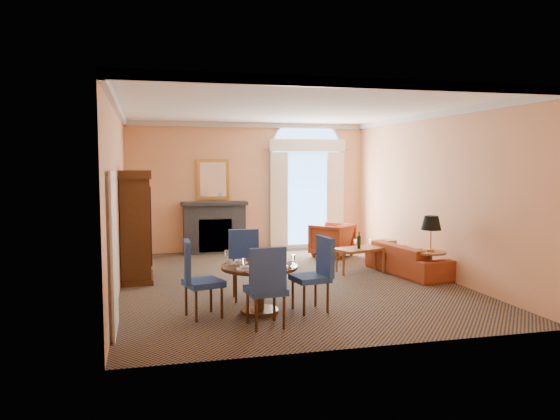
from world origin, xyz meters
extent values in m
plane|color=#111836|center=(0.00, 0.00, 0.00)|extent=(7.50, 7.50, 0.00)
cube|color=#F6AC75|center=(0.00, 3.75, 1.60)|extent=(6.00, 0.04, 3.20)
cube|color=#F6AC75|center=(-3.00, 0.00, 1.60)|extent=(0.04, 7.50, 3.20)
cube|color=#F6AC75|center=(3.00, 0.00, 1.60)|extent=(0.04, 7.50, 3.20)
cube|color=white|center=(0.00, 0.00, 3.20)|extent=(6.00, 7.50, 0.04)
cube|color=silver|center=(0.00, 0.00, 3.14)|extent=(6.00, 7.50, 0.12)
cube|color=silver|center=(-2.96, -2.40, 1.03)|extent=(0.08, 0.90, 2.06)
cube|color=#2F3438|center=(-0.90, 3.55, 0.60)|extent=(1.50, 0.40, 1.20)
cube|color=#2F3438|center=(-0.90, 3.52, 1.24)|extent=(1.60, 0.46, 0.08)
cube|color=gold|center=(-0.90, 3.72, 1.80)|extent=(0.80, 0.04, 1.00)
cube|color=white|center=(-0.90, 3.70, 1.80)|extent=(0.64, 0.02, 0.84)
cube|color=silver|center=(1.50, 3.73, 1.25)|extent=(1.90, 0.04, 2.50)
cube|color=#7FA8D5|center=(1.50, 3.72, 1.25)|extent=(1.70, 0.02, 2.30)
cylinder|color=silver|center=(1.50, 3.73, 2.50)|extent=(1.90, 0.04, 1.90)
cube|color=silver|center=(0.75, 3.61, 1.25)|extent=(0.45, 0.06, 2.45)
cube|color=silver|center=(2.25, 3.61, 1.25)|extent=(0.45, 0.06, 2.45)
cube|color=silver|center=(1.50, 3.61, 2.65)|extent=(2.00, 0.08, 0.30)
cube|color=#361D0C|center=(-2.72, 0.76, 0.96)|extent=(0.53, 0.96, 1.92)
cube|color=#361D0C|center=(-2.72, 0.76, 2.00)|extent=(0.60, 1.06, 0.15)
cube|color=#361D0C|center=(-2.72, 0.76, 0.05)|extent=(0.60, 1.06, 0.10)
cylinder|color=#361D0C|center=(-0.93, -1.96, 0.69)|extent=(1.13, 1.13, 0.05)
cylinder|color=#361D0C|center=(-0.93, -1.96, 0.33)|extent=(0.15, 0.15, 0.66)
cylinder|color=#361D0C|center=(-0.93, -1.96, 0.03)|extent=(0.57, 0.57, 0.06)
cylinder|color=white|center=(-0.67, -1.70, 0.72)|extent=(0.25, 0.25, 0.01)
imported|color=white|center=(-0.67, -1.70, 0.74)|extent=(0.15, 0.15, 0.04)
imported|color=white|center=(-0.74, -1.55, 0.75)|extent=(0.09, 0.09, 0.07)
cylinder|color=white|center=(-1.18, -1.70, 0.72)|extent=(0.25, 0.25, 0.01)
imported|color=white|center=(-1.18, -1.70, 0.74)|extent=(0.15, 0.15, 0.04)
imported|color=white|center=(-1.34, -1.77, 0.75)|extent=(0.09, 0.09, 0.07)
cylinder|color=white|center=(-1.18, -2.21, 0.72)|extent=(0.25, 0.25, 0.01)
imported|color=white|center=(-1.18, -2.21, 0.74)|extent=(0.15, 0.15, 0.04)
imported|color=white|center=(-1.11, -2.37, 0.75)|extent=(0.09, 0.09, 0.07)
cylinder|color=white|center=(-0.67, -2.21, 0.72)|extent=(0.25, 0.25, 0.01)
imported|color=white|center=(-0.67, -2.21, 0.74)|extent=(0.15, 0.15, 0.04)
imported|color=white|center=(-0.52, -2.14, 0.75)|extent=(0.09, 0.09, 0.07)
cube|color=navy|center=(-0.96, -1.12, 0.50)|extent=(0.54, 0.54, 0.09)
cube|color=navy|center=(-0.97, -0.89, 0.82)|extent=(0.50, 0.09, 0.59)
cylinder|color=#361D0C|center=(-0.75, -0.94, 0.23)|extent=(0.04, 0.04, 0.45)
cylinder|color=#361D0C|center=(-1.14, -0.91, 0.23)|extent=(0.04, 0.04, 0.45)
cylinder|color=#361D0C|center=(-0.78, -1.33, 0.23)|extent=(0.04, 0.04, 0.45)
cylinder|color=#361D0C|center=(-1.17, -1.29, 0.23)|extent=(0.04, 0.04, 0.45)
cube|color=navy|center=(-0.98, -2.64, 0.50)|extent=(0.55, 0.55, 0.09)
cube|color=navy|center=(-1.00, -2.86, 0.82)|extent=(0.50, 0.12, 0.59)
cylinder|color=#361D0C|center=(-1.16, -2.85, 0.23)|extent=(0.04, 0.04, 0.45)
cylinder|color=#361D0C|center=(-0.77, -2.81, 0.23)|extent=(0.04, 0.04, 0.45)
cylinder|color=#361D0C|center=(-1.20, -2.47, 0.23)|extent=(0.04, 0.04, 0.45)
cylinder|color=#361D0C|center=(-0.81, -2.42, 0.23)|extent=(0.04, 0.04, 0.45)
cube|color=navy|center=(-0.17, -2.04, 0.50)|extent=(0.58, 0.58, 0.09)
cube|color=navy|center=(0.06, -2.07, 0.82)|extent=(0.13, 0.50, 0.59)
cylinder|color=#361D0C|center=(0.05, -2.20, 0.23)|extent=(0.04, 0.04, 0.45)
cylinder|color=#361D0C|center=(-0.01, -1.82, 0.23)|extent=(0.04, 0.04, 0.45)
cylinder|color=#361D0C|center=(-0.33, -2.27, 0.23)|extent=(0.04, 0.04, 0.45)
cylinder|color=#361D0C|center=(-0.40, -1.89, 0.23)|extent=(0.04, 0.04, 0.45)
cube|color=navy|center=(-1.75, -1.98, 0.50)|extent=(0.62, 0.62, 0.09)
cube|color=navy|center=(-1.98, -1.98, 0.82)|extent=(0.09, 0.50, 0.59)
cylinder|color=#361D0C|center=(-1.99, -1.85, 0.23)|extent=(0.04, 0.04, 0.45)
cylinder|color=#361D0C|center=(-1.88, -2.22, 0.23)|extent=(0.04, 0.04, 0.45)
cylinder|color=#361D0C|center=(-1.62, -1.74, 0.23)|extent=(0.04, 0.04, 0.45)
cylinder|color=#361D0C|center=(-1.51, -2.11, 0.23)|extent=(0.04, 0.04, 0.45)
imported|color=#A13F1D|center=(2.55, 0.08, 0.30)|extent=(1.08, 2.15, 0.60)
imported|color=#A13F1D|center=(1.73, 2.35, 0.39)|extent=(1.21, 1.21, 0.79)
cube|color=#9F5D2F|center=(1.64, 0.43, 0.48)|extent=(1.13, 0.85, 0.06)
cylinder|color=#9F5D2F|center=(1.22, 0.23, 0.22)|extent=(0.05, 0.05, 0.44)
cylinder|color=#9F5D2F|center=(2.07, 0.23, 0.22)|extent=(0.05, 0.05, 0.44)
cylinder|color=#9F5D2F|center=(1.22, 0.63, 0.22)|extent=(0.05, 0.05, 0.44)
cylinder|color=#9F5D2F|center=(2.07, 0.63, 0.22)|extent=(0.05, 0.05, 0.44)
cylinder|color=#9F5D2F|center=(2.60, -0.66, 0.55)|extent=(0.57, 0.57, 0.04)
cylinder|color=#9F5D2F|center=(2.60, -0.66, 0.27)|extent=(0.08, 0.08, 0.53)
cylinder|color=#9F5D2F|center=(2.60, -0.66, 0.02)|extent=(0.42, 0.42, 0.04)
camera|label=1|loc=(-2.55, -9.72, 2.24)|focal=35.00mm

